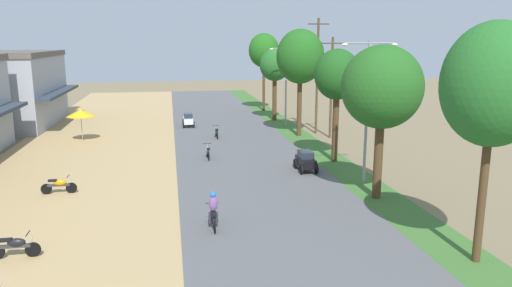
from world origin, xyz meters
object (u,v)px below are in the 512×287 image
at_px(streetlamp_mid, 286,80).
at_px(motorbike_ahead_third, 213,211).
at_px(vendor_umbrella, 81,113).
at_px(car_hatchback_white, 188,119).
at_px(streetlamp_near, 367,103).
at_px(car_hatchback_black, 306,160).
at_px(utility_pole_far, 331,86).
at_px(parked_motorbike_second, 15,245).
at_px(utility_pole_near, 317,75).
at_px(parked_motorbike_third, 59,184).
at_px(median_tree_second, 382,88).
at_px(median_tree_fourth, 300,57).
at_px(median_tree_fifth, 275,66).
at_px(median_tree_sixth, 264,51).
at_px(median_tree_nearest, 493,85).
at_px(median_tree_third, 337,76).
at_px(motorbike_ahead_fourth, 208,151).
at_px(motorbike_ahead_fifth, 217,132).

bearing_deg(streetlamp_mid, motorbike_ahead_third, -110.29).
bearing_deg(vendor_umbrella, car_hatchback_white, 30.44).
height_order(car_hatchback_white, motorbike_ahead_third, motorbike_ahead_third).
distance_m(streetlamp_near, car_hatchback_black, 5.43).
bearing_deg(motorbike_ahead_third, car_hatchback_black, 52.20).
bearing_deg(utility_pole_far, streetlamp_near, -100.36).
bearing_deg(vendor_umbrella, parked_motorbike_second, -86.85).
bearing_deg(car_hatchback_black, streetlamp_mid, 80.88).
bearing_deg(utility_pole_near, parked_motorbike_third, -142.20).
xyz_separation_m(median_tree_second, streetlamp_near, (0.40, 2.63, -1.06)).
xyz_separation_m(median_tree_second, median_tree_fourth, (0.39, 16.55, 0.93)).
bearing_deg(car_hatchback_white, median_tree_fifth, 15.03).
height_order(median_tree_sixth, motorbike_ahead_third, median_tree_sixth).
xyz_separation_m(median_tree_nearest, streetlamp_mid, (-0.17, 28.85, -2.13)).
bearing_deg(median_tree_nearest, median_tree_third, 90.51).
bearing_deg(parked_motorbike_third, vendor_umbrella, 94.60).
distance_m(parked_motorbike_third, utility_pole_far, 22.56).
bearing_deg(motorbike_ahead_fourth, car_hatchback_black, -37.49).
bearing_deg(parked_motorbike_third, motorbike_ahead_fifth, 54.45).
xyz_separation_m(median_tree_second, motorbike_ahead_fifth, (-6.49, 16.77, -5.05)).
distance_m(median_tree_nearest, median_tree_fifth, 32.14).
relative_size(parked_motorbike_second, streetlamp_near, 0.23).
xyz_separation_m(median_tree_fourth, median_tree_sixth, (-0.10, 15.00, 0.19)).
xyz_separation_m(median_tree_sixth, motorbike_ahead_fourth, (-8.04, -21.74, -6.17)).
xyz_separation_m(median_tree_fourth, utility_pole_near, (1.79, 1.03, -1.51)).
bearing_deg(vendor_umbrella, motorbike_ahead_fourth, -39.01).
height_order(median_tree_nearest, streetlamp_near, median_tree_nearest).
relative_size(streetlamp_mid, motorbike_ahead_third, 4.03).
relative_size(median_tree_sixth, car_hatchback_white, 4.30).
xyz_separation_m(parked_motorbike_third, median_tree_fourth, (16.35, 13.04, 6.00)).
bearing_deg(car_hatchback_black, car_hatchback_white, 110.80).
xyz_separation_m(parked_motorbike_second, streetlamp_mid, (16.30, 25.67, 3.72)).
height_order(median_tree_second, car_hatchback_black, median_tree_second).
xyz_separation_m(parked_motorbike_third, motorbike_ahead_third, (7.46, -6.18, 0.30)).
xyz_separation_m(parked_motorbike_third, median_tree_nearest, (16.54, -10.93, 5.85)).
bearing_deg(motorbike_ahead_fifth, parked_motorbike_third, -125.55).
bearing_deg(median_tree_third, median_tree_sixth, 90.35).
height_order(median_tree_nearest, utility_pole_near, utility_pole_near).
relative_size(median_tree_third, median_tree_sixth, 0.85).
bearing_deg(motorbike_ahead_third, utility_pole_far, 58.24).
xyz_separation_m(streetlamp_mid, car_hatchback_black, (-2.55, -15.90, -3.53)).
xyz_separation_m(median_tree_nearest, median_tree_third, (-0.13, 15.13, -0.74)).
bearing_deg(median_tree_third, car_hatchback_white, 121.48).
bearing_deg(car_hatchback_white, median_tree_fourth, -33.12).
bearing_deg(utility_pole_near, median_tree_second, -97.06).
bearing_deg(parked_motorbike_third, motorbike_ahead_fourth, 37.47).
bearing_deg(parked_motorbike_third, car_hatchback_black, 8.29).
bearing_deg(median_tree_sixth, car_hatchback_black, -95.36).
bearing_deg(parked_motorbike_third, utility_pole_far, 32.69).
relative_size(median_tree_nearest, utility_pole_far, 1.04).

